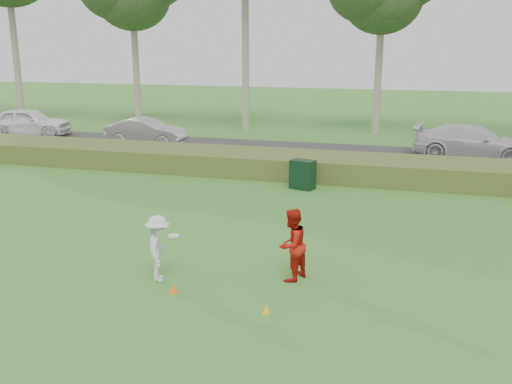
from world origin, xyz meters
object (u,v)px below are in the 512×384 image
(player_red, at_px, (292,245))
(utility_cabinet, at_px, (303,175))
(cone_orange, at_px, (173,288))
(car_left, at_px, (28,122))
(cone_yellow, at_px, (266,309))
(car_mid, at_px, (146,132))
(player_white, at_px, (159,248))
(car_right, at_px, (473,142))

(player_red, bearing_deg, utility_cabinet, -147.40)
(cone_orange, height_order, car_left, car_left)
(cone_orange, xyz_separation_m, utility_cabinet, (1.00, 10.23, 0.46))
(cone_yellow, height_order, car_left, car_left)
(car_left, xyz_separation_m, car_mid, (8.26, -0.94, -0.11))
(cone_orange, bearing_deg, cone_yellow, -10.08)
(cone_yellow, bearing_deg, cone_orange, 169.92)
(player_white, distance_m, player_red, 3.18)
(player_white, relative_size, car_left, 0.33)
(player_red, distance_m, utility_cabinet, 8.88)
(cone_yellow, xyz_separation_m, car_mid, (-11.48, 17.74, 0.69))
(player_red, height_order, utility_cabinet, player_red)
(car_mid, height_order, car_right, car_right)
(utility_cabinet, bearing_deg, car_mid, 162.73)
(cone_yellow, bearing_deg, car_left, 136.60)
(player_white, height_order, car_right, car_right)
(cone_yellow, bearing_deg, car_right, 73.37)
(player_white, height_order, utility_cabinet, player_white)
(cone_orange, bearing_deg, car_left, 133.66)
(player_white, height_order, cone_orange, player_white)
(utility_cabinet, height_order, car_mid, car_mid)
(cone_orange, bearing_deg, car_mid, 117.88)
(car_left, height_order, car_right, car_left)
(player_red, distance_m, car_right, 17.45)
(car_mid, bearing_deg, car_right, -88.24)
(car_right, bearing_deg, car_mid, 100.34)
(utility_cabinet, height_order, car_left, car_left)
(cone_orange, height_order, car_right, car_right)
(car_left, height_order, car_mid, car_left)
(player_red, bearing_deg, player_white, -50.74)
(player_red, bearing_deg, car_left, -106.96)
(cone_orange, bearing_deg, player_red, 31.13)
(car_right, bearing_deg, cone_yellow, 171.19)
(cone_yellow, distance_m, car_mid, 21.14)
(cone_orange, height_order, cone_yellow, cone_orange)
(player_red, xyz_separation_m, car_left, (-19.88, 16.79, 0.01))
(cone_yellow, height_order, utility_cabinet, utility_cabinet)
(cone_yellow, distance_m, car_right, 19.31)
(car_mid, bearing_deg, cone_yellow, -147.86)
(cone_orange, distance_m, cone_yellow, 2.35)
(player_red, relative_size, cone_orange, 8.15)
(player_white, relative_size, player_red, 0.91)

